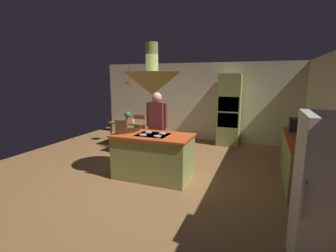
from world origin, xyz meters
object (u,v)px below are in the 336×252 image
(refrigerator, at_px, (335,198))
(person_at_island, at_px, (157,124))
(kitchen_island, at_px, (153,156))
(dining_table, at_px, (131,124))
(potted_plant_on_table, at_px, (128,116))
(oven_tower, at_px, (229,110))
(chair_facing_island, at_px, (120,134))
(chair_by_back_wall, at_px, (141,125))
(microwave_on_counter, at_px, (301,125))
(canister_sugar, at_px, (308,136))
(canister_flour, at_px, (309,139))
(canister_tea, at_px, (306,135))
(cup_on_table, at_px, (133,121))

(refrigerator, distance_m, person_at_island, 3.86)
(kitchen_island, bearing_deg, dining_table, 128.99)
(potted_plant_on_table, bearing_deg, oven_tower, 21.91)
(chair_facing_island, bearing_deg, refrigerator, -34.92)
(person_at_island, xyz_separation_m, chair_by_back_wall, (-1.49, 2.05, -0.50))
(refrigerator, height_order, microwave_on_counter, refrigerator)
(canister_sugar, xyz_separation_m, microwave_on_counter, (0.00, 0.97, 0.03))
(refrigerator, xyz_separation_m, chair_by_back_wall, (-4.50, 4.46, -0.35))
(dining_table, bearing_deg, canister_flour, -21.87)
(oven_tower, height_order, potted_plant_on_table, oven_tower)
(microwave_on_counter, bearing_deg, oven_tower, 133.76)
(canister_tea, height_order, microwave_on_counter, microwave_on_counter)
(chair_facing_island, distance_m, cup_on_table, 0.57)
(canister_sugar, height_order, microwave_on_counter, microwave_on_counter)
(chair_facing_island, xyz_separation_m, microwave_on_counter, (4.54, -0.01, 0.56))
(potted_plant_on_table, bearing_deg, cup_on_table, -34.29)
(oven_tower, xyz_separation_m, microwave_on_counter, (1.74, -1.82, -0.03))
(chair_by_back_wall, bearing_deg, microwave_on_counter, 163.65)
(potted_plant_on_table, bearing_deg, canister_sugar, -19.29)
(dining_table, relative_size, chair_by_back_wall, 1.24)
(cup_on_table, bearing_deg, microwave_on_counter, -5.98)
(refrigerator, relative_size, dining_table, 1.59)
(kitchen_island, relative_size, microwave_on_counter, 3.51)
(oven_tower, xyz_separation_m, person_at_island, (-1.31, -2.53, -0.09))
(oven_tower, height_order, cup_on_table, oven_tower)
(person_at_island, bearing_deg, canister_flour, -8.10)
(canister_flour, height_order, microwave_on_counter, microwave_on_counter)
(canister_sugar, bearing_deg, kitchen_island, -170.84)
(chair_by_back_wall, height_order, microwave_on_counter, microwave_on_counter)
(refrigerator, xyz_separation_m, canister_sugar, (0.04, 2.16, 0.17))
(potted_plant_on_table, xyz_separation_m, canister_sugar, (4.63, -1.62, 0.10))
(canister_flour, xyz_separation_m, microwave_on_counter, (0.00, 1.15, 0.04))
(refrigerator, relative_size, cup_on_table, 19.04)
(kitchen_island, height_order, canister_tea, canister_tea)
(chair_facing_island, height_order, microwave_on_counter, microwave_on_counter)
(chair_by_back_wall, height_order, canister_sugar, canister_sugar)
(refrigerator, height_order, chair_by_back_wall, refrigerator)
(oven_tower, distance_m, dining_table, 3.06)
(cup_on_table, distance_m, canister_sugar, 4.58)
(potted_plant_on_table, distance_m, canister_sugar, 4.91)
(canister_flour, bearing_deg, cup_on_table, 159.74)
(cup_on_table, xyz_separation_m, canister_sugar, (4.34, -1.42, 0.23))
(refrigerator, height_order, chair_facing_island, refrigerator)
(kitchen_island, distance_m, canister_sugar, 2.93)
(person_at_island, bearing_deg, canister_sugar, -4.76)
(chair_by_back_wall, distance_m, canister_sugar, 5.12)
(oven_tower, xyz_separation_m, canister_tea, (1.74, -2.61, -0.08))
(person_at_island, distance_m, chair_facing_island, 1.73)
(refrigerator, distance_m, cup_on_table, 5.60)
(microwave_on_counter, bearing_deg, canister_tea, -90.00)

